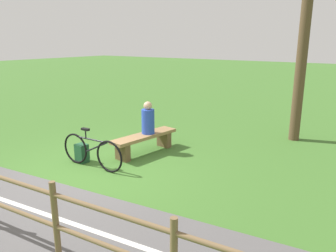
# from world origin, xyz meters

# --- Properties ---
(ground_plane) EXTENTS (80.00, 80.00, 0.00)m
(ground_plane) POSITION_xyz_m (0.00, 0.00, 0.00)
(ground_plane) COLOR #3D6B28
(bench) EXTENTS (1.95, 0.70, 0.49)m
(bench) POSITION_xyz_m (-1.72, 0.21, 0.34)
(bench) COLOR #937047
(bench) RESTS_ON ground_plane
(person_seated) EXTENTS (0.37, 0.37, 0.82)m
(person_seated) POSITION_xyz_m (-1.85, 0.23, 0.85)
(person_seated) COLOR #2847B7
(person_seated) RESTS_ON bench
(bicycle) EXTENTS (0.13, 1.75, 0.90)m
(bicycle) POSITION_xyz_m (-0.27, -0.13, 0.38)
(bicycle) COLOR black
(bicycle) RESTS_ON ground_plane
(backpack) EXTENTS (0.28, 0.28, 0.44)m
(backpack) POSITION_xyz_m (-0.38, -0.59, 0.22)
(backpack) COLOR #1E4C2D
(backpack) RESTS_ON ground_plane
(fence_roadside) EXTENTS (0.99, 10.21, 1.11)m
(fence_roadside) POSITION_xyz_m (2.22, 1.93, 0.66)
(fence_roadside) COLOR brown
(fence_roadside) RESTS_ON ground_plane
(tree_far_right) EXTENTS (1.18, 1.20, 5.31)m
(tree_far_right) POSITION_xyz_m (-5.06, 3.04, 2.51)
(tree_far_right) COLOR brown
(tree_far_right) RESTS_ON ground_plane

